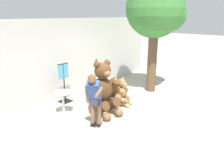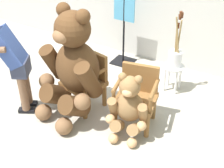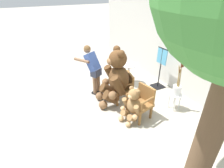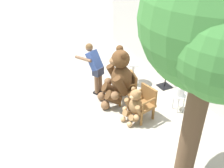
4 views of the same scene
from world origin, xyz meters
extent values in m
plane|color=#A8A091|center=(0.00, 0.00, 0.00)|extent=(60.00, 60.00, 0.00)
cube|color=beige|center=(0.00, 2.40, 1.40)|extent=(10.00, 0.16, 2.80)
cube|color=brown|center=(-0.44, 0.43, 0.41)|extent=(0.66, 0.63, 0.07)
cylinder|color=brown|center=(-0.70, 0.27, 0.18)|extent=(0.07, 0.07, 0.37)
cylinder|color=brown|center=(-0.25, 0.18, 0.18)|extent=(0.07, 0.07, 0.37)
cylinder|color=brown|center=(-0.62, 0.69, 0.18)|extent=(0.07, 0.07, 0.37)
cylinder|color=brown|center=(-0.17, 0.59, 0.18)|extent=(0.07, 0.07, 0.37)
cube|color=brown|center=(-0.39, 0.66, 0.65)|extent=(0.52, 0.17, 0.42)
cylinder|color=brown|center=(-0.68, 0.48, 0.66)|extent=(0.16, 0.48, 0.06)
cylinder|color=brown|center=(-0.72, 0.28, 0.55)|extent=(0.05, 0.05, 0.22)
cylinder|color=brown|center=(-0.19, 0.38, 0.66)|extent=(0.16, 0.48, 0.06)
cylinder|color=brown|center=(-0.24, 0.17, 0.55)|extent=(0.05, 0.05, 0.22)
cube|color=brown|center=(0.44, 0.43, 0.41)|extent=(0.65, 0.62, 0.07)
cylinder|color=brown|center=(0.25, 0.18, 0.18)|extent=(0.07, 0.07, 0.37)
cylinder|color=brown|center=(0.70, 0.27, 0.18)|extent=(0.07, 0.07, 0.37)
cylinder|color=brown|center=(0.17, 0.59, 0.18)|extent=(0.07, 0.07, 0.37)
cylinder|color=brown|center=(0.62, 0.68, 0.18)|extent=(0.07, 0.07, 0.37)
cube|color=brown|center=(0.39, 0.66, 0.65)|extent=(0.52, 0.16, 0.42)
cylinder|color=brown|center=(0.19, 0.38, 0.66)|extent=(0.15, 0.48, 0.06)
cylinder|color=brown|center=(0.23, 0.18, 0.55)|extent=(0.05, 0.05, 0.22)
cylinder|color=brown|center=(0.68, 0.48, 0.66)|extent=(0.15, 0.48, 0.06)
cylinder|color=brown|center=(0.72, 0.27, 0.55)|extent=(0.05, 0.05, 0.22)
ellipsoid|color=#4C3019|center=(-0.44, 0.31, 0.75)|extent=(0.78, 0.70, 0.78)
sphere|color=#4C3019|center=(-0.44, 0.27, 1.35)|extent=(0.49, 0.49, 0.49)
ellipsoid|color=brown|center=(-0.49, 0.07, 1.31)|extent=(0.27, 0.23, 0.18)
sphere|color=black|center=(-0.49, 0.07, 1.33)|extent=(0.07, 0.07, 0.07)
sphere|color=#4C3019|center=(-0.62, 0.34, 1.56)|extent=(0.19, 0.19, 0.19)
sphere|color=#4C3019|center=(-0.26, 0.26, 1.56)|extent=(0.19, 0.19, 0.19)
cylinder|color=#4C3019|center=(-0.82, 0.26, 0.75)|extent=(0.31, 0.47, 0.59)
sphere|color=brown|center=(-0.87, 0.11, 0.49)|extent=(0.23, 0.23, 0.23)
cylinder|color=#4C3019|center=(-0.11, 0.11, 0.75)|extent=(0.31, 0.47, 0.59)
sphere|color=brown|center=(-0.12, -0.05, 0.49)|extent=(0.23, 0.23, 0.23)
cylinder|color=#4C3019|center=(-0.70, 0.08, 0.33)|extent=(0.38, 0.53, 0.46)
sphere|color=brown|center=(-0.77, -0.15, 0.12)|extent=(0.25, 0.25, 0.25)
cylinder|color=#4C3019|center=(-0.29, -0.01, 0.33)|extent=(0.38, 0.53, 0.46)
sphere|color=brown|center=(-0.32, -0.24, 0.12)|extent=(0.25, 0.25, 0.25)
ellipsoid|color=olive|center=(0.44, 0.25, 0.43)|extent=(0.44, 0.39, 0.44)
sphere|color=olive|center=(0.44, 0.23, 0.77)|extent=(0.28, 0.28, 0.28)
ellipsoid|color=tan|center=(0.46, 0.11, 0.75)|extent=(0.15, 0.13, 0.10)
sphere|color=black|center=(0.46, 0.11, 0.75)|extent=(0.04, 0.04, 0.04)
sphere|color=olive|center=(0.33, 0.22, 0.89)|extent=(0.11, 0.11, 0.11)
sphere|color=olive|center=(0.54, 0.27, 0.89)|extent=(0.11, 0.11, 0.11)
cylinder|color=olive|center=(0.25, 0.14, 0.43)|extent=(0.17, 0.26, 0.33)
sphere|color=tan|center=(0.25, 0.05, 0.28)|extent=(0.13, 0.13, 0.13)
cylinder|color=olive|center=(0.65, 0.22, 0.43)|extent=(0.17, 0.26, 0.33)
sphere|color=tan|center=(0.68, 0.14, 0.28)|extent=(0.13, 0.13, 0.13)
cylinder|color=olive|center=(0.35, 0.07, 0.19)|extent=(0.21, 0.30, 0.26)
sphere|color=tan|center=(0.37, -0.06, 0.07)|extent=(0.14, 0.14, 0.14)
cylinder|color=olive|center=(0.58, 0.12, 0.19)|extent=(0.21, 0.30, 0.26)
sphere|color=tan|center=(0.62, -0.01, 0.07)|extent=(0.14, 0.14, 0.14)
cube|color=black|center=(-1.19, 0.00, 0.03)|extent=(0.25, 0.19, 0.06)
cylinder|color=brown|center=(-1.19, 0.00, 0.47)|extent=(0.12, 0.12, 0.82)
cube|color=black|center=(-1.11, -0.16, 0.03)|extent=(0.25, 0.19, 0.06)
cylinder|color=brown|center=(-1.11, -0.16, 0.47)|extent=(0.12, 0.12, 0.82)
cube|color=#33384C|center=(-1.15, -0.08, 0.75)|extent=(0.34, 0.37, 0.24)
cube|color=#385199|center=(-1.25, -0.13, 1.06)|extent=(0.52, 0.48, 0.57)
sphere|color=brown|center=(-1.40, -0.22, 1.41)|extent=(0.21, 0.21, 0.21)
sphere|color=brown|center=(-1.40, -0.22, 1.43)|extent=(0.21, 0.21, 0.21)
cylinder|color=brown|center=(-1.38, -0.42, 1.11)|extent=(0.53, 0.34, 0.10)
cylinder|color=brown|center=(-1.35, 0.03, 0.94)|extent=(0.21, 0.17, 0.51)
cylinder|color=white|center=(0.59, 1.53, 0.45)|extent=(0.34, 0.34, 0.03)
cylinder|color=white|center=(0.69, 1.62, 0.22)|extent=(0.04, 0.04, 0.43)
cylinder|color=white|center=(0.49, 1.62, 0.22)|extent=(0.04, 0.04, 0.43)
cylinder|color=white|center=(0.69, 1.43, 0.22)|extent=(0.04, 0.04, 0.43)
cylinder|color=white|center=(0.49, 1.43, 0.22)|extent=(0.04, 0.04, 0.43)
cylinder|color=white|center=(0.59, 1.53, 0.59)|extent=(0.22, 0.22, 0.26)
cylinder|color=#997A47|center=(0.58, 1.50, 0.83)|extent=(0.05, 0.04, 0.58)
cylinder|color=#592D19|center=(0.58, 1.50, 1.16)|extent=(0.05, 0.05, 0.08)
cylinder|color=#997A47|center=(0.59, 1.51, 0.90)|extent=(0.10, 0.03, 0.72)
cylinder|color=#592D19|center=(0.59, 1.51, 1.30)|extent=(0.05, 0.04, 0.08)
cylinder|color=#997A47|center=(0.61, 1.53, 0.91)|extent=(0.08, 0.17, 0.73)
cylinder|color=#592D19|center=(0.61, 1.53, 1.32)|extent=(0.05, 0.06, 0.09)
cylinder|color=#997A47|center=(0.60, 1.49, 0.93)|extent=(0.13, 0.08, 0.77)
cylinder|color=#592D19|center=(0.60, 1.49, 1.35)|extent=(0.06, 0.05, 0.09)
cylinder|color=white|center=(-1.24, 1.18, 0.70)|extent=(0.56, 0.56, 0.03)
cylinder|color=white|center=(-1.24, 1.18, 0.34)|extent=(0.07, 0.07, 0.69)
cylinder|color=white|center=(-1.24, 1.18, 0.01)|extent=(0.40, 0.40, 0.03)
cylinder|color=brown|center=(2.36, 0.20, 1.28)|extent=(0.36, 0.36, 2.56)
sphere|color=#3D7F38|center=(2.36, 0.20, 3.14)|extent=(2.13, 2.13, 2.13)
sphere|color=#3D7F38|center=(2.90, -0.12, 2.93)|extent=(1.28, 1.28, 1.28)
cube|color=black|center=(-0.56, 1.95, 0.01)|extent=(0.40, 0.40, 0.02)
cylinder|color=black|center=(-0.56, 1.95, 0.68)|extent=(0.04, 0.04, 1.35)
cylinder|color=black|center=(-0.56, 1.95, 1.35)|extent=(0.44, 0.03, 0.03)
cube|color=#4C99BF|center=(-0.56, 1.95, 1.09)|extent=(0.40, 0.03, 0.48)
camera|label=1|loc=(-5.08, -3.83, 2.92)|focal=35.00mm
camera|label=2|loc=(1.89, -2.74, 3.01)|focal=50.00mm
camera|label=3|loc=(3.31, -1.87, 3.05)|focal=28.00mm
camera|label=4|loc=(4.75, -2.56, 4.11)|focal=40.00mm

